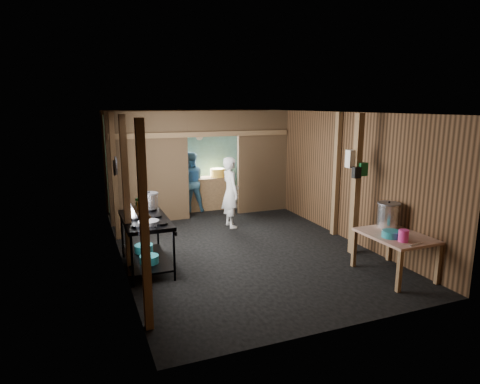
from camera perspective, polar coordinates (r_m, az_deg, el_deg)
name	(u,v)px	position (r m, az deg, el deg)	size (l,w,h in m)	color
floor	(236,243)	(8.40, -0.51, -7.09)	(4.50, 7.00, 0.00)	black
ceiling	(236,112)	(7.94, -0.54, 10.93)	(4.50, 7.00, 0.00)	#484847
wall_back	(190,159)	(11.37, -6.92, 4.58)	(4.50, 0.00, 2.60)	brown
wall_front	(343,229)	(5.06, 14.00, -4.99)	(4.50, 0.00, 2.60)	brown
wall_left	(117,188)	(7.57, -16.61, 0.47)	(0.00, 7.00, 2.60)	brown
wall_right	(334,173)	(9.12, 12.80, 2.55)	(0.00, 7.00, 2.60)	brown
partition_left	(149,168)	(9.84, -12.45, 3.24)	(1.85, 0.10, 2.60)	brown
partition_right	(262,162)	(10.68, 3.11, 4.18)	(1.35, 0.10, 2.60)	brown
partition_header	(213,123)	(10.11, -3.76, 9.42)	(1.30, 0.10, 0.60)	brown
turquoise_panel	(191,161)	(11.32, -6.84, 4.30)	(4.40, 0.06, 2.50)	#6DAFAE
back_counter	(207,193)	(11.08, -4.58, -0.16)	(1.20, 0.50, 0.85)	olive
wall_clock	(199,137)	(11.28, -5.63, 7.62)	(0.20, 0.20, 0.03)	silver
post_left_a	(144,228)	(5.07, -13.05, -4.91)	(0.10, 0.12, 2.60)	olive
post_left_b	(126,197)	(6.80, -15.39, -0.73)	(0.10, 0.12, 2.60)	olive
post_left_c	(115,177)	(8.76, -16.89, 1.95)	(0.10, 0.12, 2.60)	olive
post_right	(336,175)	(8.92, 13.15, 2.33)	(0.10, 0.12, 2.60)	olive
post_free	(356,185)	(7.85, 15.71, 0.91)	(0.12, 0.12, 2.60)	olive
cross_beam	(204,134)	(10.00, -5.02, 7.94)	(4.40, 0.12, 0.12)	olive
pan_lid_big	(116,166)	(7.91, -16.75, 3.51)	(0.34, 0.34, 0.03)	slate
pan_lid_small	(114,168)	(8.32, -16.96, 3.19)	(0.30, 0.30, 0.03)	black
wall_shelf	(140,210)	(5.52, -13.59, -2.46)	(0.14, 0.80, 0.03)	olive
jar_white	(143,210)	(5.27, -13.23, -2.41)	(0.07, 0.07, 0.10)	silver
jar_yellow	(140,205)	(5.51, -13.63, -1.81)	(0.08, 0.08, 0.10)	gold
jar_green	(138,202)	(5.72, -13.94, -1.31)	(0.06, 0.06, 0.10)	#0E5020
bag_white	(353,159)	(7.81, 15.26, 4.45)	(0.22, 0.15, 0.32)	silver
bag_green	(362,169)	(7.80, 16.51, 3.03)	(0.16, 0.12, 0.24)	#0E5020
bag_black	(356,173)	(7.70, 15.76, 2.60)	(0.14, 0.10, 0.20)	black
gas_range	(146,243)	(7.23, -12.80, -6.91)	(0.77, 1.50, 0.88)	black
prep_table	(394,255)	(7.26, 20.48, -8.11)	(0.85, 1.17, 0.69)	tan
stove_pot_large	(149,202)	(7.61, -12.38, -1.33)	(0.33, 0.33, 0.33)	silver
stove_pot_med	(134,212)	(7.14, -14.46, -2.67)	(0.28, 0.28, 0.24)	silver
frying_pan	(149,222)	(6.74, -12.48, -4.09)	(0.33, 0.55, 0.07)	slate
blue_tub_front	(149,259)	(7.09, -12.43, -9.05)	(0.32, 0.32, 0.13)	teal
blue_tub_back	(144,248)	(7.62, -13.14, -7.58)	(0.33, 0.33, 0.13)	teal
stock_pot	(388,216)	(7.49, 19.77, -3.07)	(0.38, 0.38, 0.45)	silver
wash_basin	(391,234)	(6.97, 20.13, -5.46)	(0.29, 0.29, 0.11)	teal
pink_bucket	(403,236)	(6.82, 21.62, -5.63)	(0.15, 0.15, 0.19)	#FA399E
knife	(416,244)	(6.78, 23.14, -6.63)	(0.30, 0.04, 0.01)	silver
yellow_tub	(218,173)	(11.07, -3.09, 2.68)	(0.40, 0.40, 0.22)	gold
cook	(231,192)	(9.33, -1.31, -0.04)	(0.59, 0.38, 1.61)	white
worker_back	(190,182)	(10.78, -6.86, 1.37)	(0.76, 0.59, 1.56)	teal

